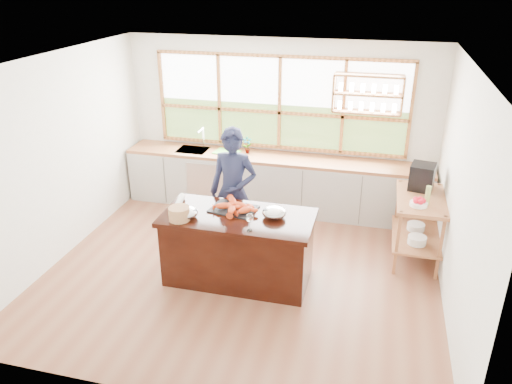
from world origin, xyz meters
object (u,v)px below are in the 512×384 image
(cook, at_px, (233,192))
(wicker_basket, at_px, (179,214))
(island, at_px, (238,247))
(espresso_machine, at_px, (422,177))

(cook, distance_m, wicker_basket, 1.03)
(island, relative_size, wicker_basket, 7.28)
(cook, bearing_deg, espresso_machine, 17.89)
(island, bearing_deg, espresso_machine, 32.47)
(island, height_order, espresso_machine, espresso_machine)
(espresso_machine, relative_size, wicker_basket, 1.38)
(island, height_order, cook, cook)
(cook, relative_size, wicker_basket, 7.01)
(wicker_basket, bearing_deg, cook, 67.87)
(cook, xyz_separation_m, wicker_basket, (-0.39, -0.95, 0.09))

